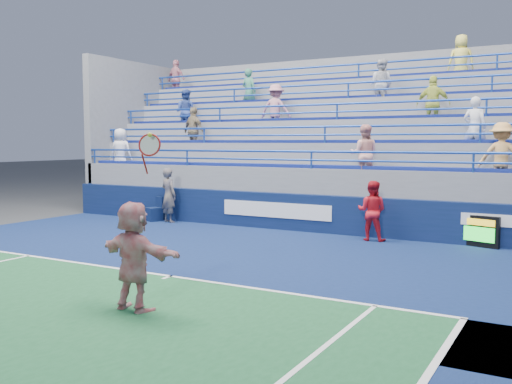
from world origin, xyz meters
The scene contains 8 objects.
ground centered at (0.00, 0.00, 0.00)m, with size 120.00×120.00×0.00m, color #333538.
sponsor_wall centered at (0.00, 6.50, 0.55)m, with size 18.00×0.32×1.10m.
bleacher_stand centered at (0.00, 10.27, 1.55)m, with size 18.00×5.60×6.13m.
serve_speed_board centered at (4.68, 6.34, 0.40)m, with size 1.15×0.44×0.80m.
judge_chair centered at (-5.39, 6.04, 0.26)m, with size 0.61×0.62×0.81m.
tennis_player centered at (0.88, -2.03, 0.87)m, with size 1.64×0.67×2.77m.
line_judge centered at (-4.77, 6.03, 0.89)m, with size 0.65×0.43×1.79m, color #161B3D.
ball_girl centered at (2.11, 5.91, 0.80)m, with size 0.78×0.61×1.61m, color red.
Camera 1 is at (6.81, -8.68, 2.62)m, focal length 40.00 mm.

